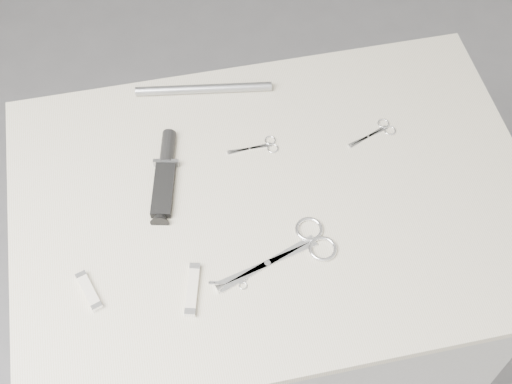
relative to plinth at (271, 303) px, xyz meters
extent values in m
cube|color=gray|center=(0.00, 0.00, -0.46)|extent=(4.00, 4.00, 0.01)
cube|color=#B7B7B5|center=(0.00, 0.00, 0.00)|extent=(0.90, 0.60, 0.90)
cube|color=beige|center=(0.00, 0.00, 0.46)|extent=(1.00, 0.70, 0.02)
cube|color=white|center=(-0.05, -0.14, 0.47)|extent=(0.20, 0.09, 0.00)
cylinder|color=white|center=(-0.05, -0.14, 0.47)|extent=(0.01, 0.01, 0.01)
torus|color=white|center=(0.04, -0.08, 0.47)|extent=(0.05, 0.05, 0.01)
torus|color=white|center=(0.06, -0.13, 0.47)|extent=(0.05, 0.05, 0.01)
cube|color=white|center=(0.22, 0.11, 0.47)|extent=(0.09, 0.05, 0.00)
cylinder|color=white|center=(0.22, 0.11, 0.47)|extent=(0.01, 0.01, 0.00)
torus|color=white|center=(0.26, 0.13, 0.47)|extent=(0.02, 0.02, 0.00)
torus|color=white|center=(0.26, 0.11, 0.47)|extent=(0.02, 0.02, 0.00)
cube|color=white|center=(-0.02, 0.12, 0.47)|extent=(0.09, 0.02, 0.00)
cylinder|color=white|center=(-0.02, 0.12, 0.47)|extent=(0.01, 0.01, 0.00)
torus|color=white|center=(0.02, 0.14, 0.47)|extent=(0.02, 0.02, 0.00)
torus|color=white|center=(0.02, 0.12, 0.47)|extent=(0.02, 0.02, 0.00)
cube|color=white|center=(-0.12, -0.16, 0.47)|extent=(0.06, 0.02, 0.00)
cylinder|color=white|center=(-0.12, -0.16, 0.47)|extent=(0.00, 0.00, 0.00)
torus|color=white|center=(-0.09, -0.16, 0.47)|extent=(0.02, 0.02, 0.00)
torus|color=white|center=(-0.10, -0.17, 0.47)|extent=(0.02, 0.02, 0.00)
cube|color=black|center=(-0.21, 0.06, 0.48)|extent=(0.06, 0.13, 0.01)
cube|color=#989BA0|center=(-0.19, 0.12, 0.48)|extent=(0.05, 0.02, 0.02)
cylinder|color=black|center=(-0.18, 0.16, 0.48)|extent=(0.04, 0.08, 0.03)
cube|color=silver|center=(-0.18, -0.16, 0.48)|extent=(0.04, 0.10, 0.01)
cube|color=white|center=(-0.17, -0.12, 0.48)|extent=(0.02, 0.02, 0.01)
cube|color=white|center=(-0.20, -0.20, 0.48)|extent=(0.02, 0.02, 0.01)
cube|color=silver|center=(-0.36, -0.13, 0.48)|extent=(0.04, 0.08, 0.01)
cube|color=white|center=(-0.37, -0.09, 0.48)|extent=(0.02, 0.01, 0.01)
cube|color=white|center=(-0.35, -0.16, 0.48)|extent=(0.02, 0.01, 0.01)
cylinder|color=#989BA0|center=(-0.09, 0.29, 0.48)|extent=(0.29, 0.06, 0.02)
camera|label=1|loc=(-0.19, -0.72, 1.60)|focal=50.00mm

